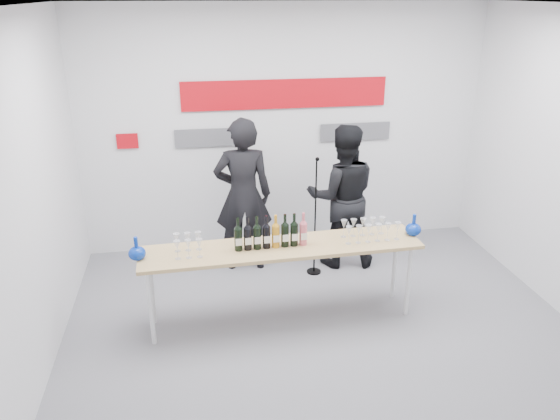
{
  "coord_description": "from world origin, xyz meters",
  "views": [
    {
      "loc": [
        -1.18,
        -4.53,
        3.11
      ],
      "look_at": [
        -0.36,
        0.25,
        1.15
      ],
      "focal_mm": 35.0,
      "sensor_mm": 36.0,
      "label": 1
    }
  ],
  "objects": [
    {
      "name": "wine_bottles",
      "position": [
        -0.46,
        0.14,
        0.98
      ],
      "size": [
        0.71,
        0.1,
        0.33
      ],
      "rotation": [
        0.0,
        0.0,
        0.03
      ],
      "color": "black",
      "rests_on": "tasting_table"
    },
    {
      "name": "decanter_right",
      "position": [
        0.99,
        0.19,
        0.92
      ],
      "size": [
        0.16,
        0.16,
        0.21
      ],
      "primitive_type": null,
      "color": "#082C97",
      "rests_on": "tasting_table"
    },
    {
      "name": "glasses_left",
      "position": [
        -1.25,
        0.12,
        0.91
      ],
      "size": [
        0.27,
        0.23,
        0.18
      ],
      "color": "silver",
      "rests_on": "tasting_table"
    },
    {
      "name": "presenter_left",
      "position": [
        -0.6,
        1.35,
        0.91
      ],
      "size": [
        0.69,
        0.47,
        1.82
      ],
      "primitive_type": "imported",
      "rotation": [
        0.0,
        0.0,
        3.09
      ],
      "color": "black",
      "rests_on": "ground"
    },
    {
      "name": "tasting_table",
      "position": [
        -0.36,
        0.15,
        0.75
      ],
      "size": [
        2.74,
        0.63,
        0.82
      ],
      "rotation": [
        0.0,
        0.0,
        0.03
      ],
      "color": "tan",
      "rests_on": "ground"
    },
    {
      "name": "decanter_left",
      "position": [
        -1.71,
        0.11,
        0.92
      ],
      "size": [
        0.16,
        0.16,
        0.21
      ],
      "primitive_type": null,
      "color": "#082C97",
      "rests_on": "tasting_table"
    },
    {
      "name": "glasses_right",
      "position": [
        0.51,
        0.17,
        0.91
      ],
      "size": [
        0.57,
        0.24,
        0.18
      ],
      "color": "silver",
      "rests_on": "tasting_table"
    },
    {
      "name": "mic_stand",
      "position": [
        0.18,
        1.04,
        0.43
      ],
      "size": [
        0.17,
        0.17,
        1.43
      ],
      "rotation": [
        0.0,
        0.0,
        -0.19
      ],
      "color": "black",
      "rests_on": "ground"
    },
    {
      "name": "presenter_right",
      "position": [
        0.55,
        1.26,
        0.86
      ],
      "size": [
        0.91,
        0.75,
        1.72
      ],
      "primitive_type": "imported",
      "rotation": [
        0.0,
        0.0,
        3.02
      ],
      "color": "black",
      "rests_on": "ground"
    },
    {
      "name": "back_wall",
      "position": [
        0.0,
        2.0,
        1.5
      ],
      "size": [
        5.0,
        0.04,
        3.0
      ],
      "primitive_type": "cube",
      "color": "silver",
      "rests_on": "ground"
    },
    {
      "name": "signage",
      "position": [
        -0.06,
        1.97,
        1.81
      ],
      "size": [
        3.38,
        0.02,
        0.79
      ],
      "color": "#B50711",
      "rests_on": "back_wall"
    },
    {
      "name": "ground",
      "position": [
        0.0,
        0.0,
        0.0
      ],
      "size": [
        5.0,
        5.0,
        0.0
      ],
      "primitive_type": "plane",
      "color": "slate",
      "rests_on": "ground"
    }
  ]
}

